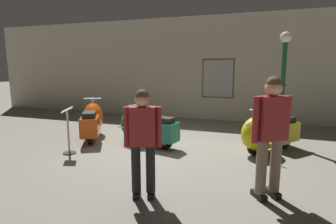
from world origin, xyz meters
TOP-DOWN VIEW (x-y plane):
  - ground_plane at (0.00, 0.00)m, footprint 60.00×60.00m
  - showroom_back_wall at (0.00, 3.89)m, footprint 18.00×0.24m
  - scooter_0 at (-2.10, 0.31)m, footprint 1.24×1.71m
  - scooter_1 at (-0.51, 0.08)m, footprint 1.65×0.82m
  - scooter_2 at (2.28, 0.38)m, footprint 1.40×1.49m
  - lamppost at (2.63, 1.43)m, footprint 0.28×0.28m
  - visitor_0 at (0.58, -2.35)m, footprint 0.51×0.34m
  - visitor_1 at (2.27, -1.80)m, footprint 0.50×0.43m
  - info_stanchion at (-1.77, -1.05)m, footprint 0.36×0.39m

SIDE VIEW (x-z plane):
  - ground_plane at x=0.00m, z-range 0.00..0.00m
  - info_stanchion at x=-1.77m, z-range -0.09..0.94m
  - scooter_1 at x=-0.51m, z-range -0.04..0.93m
  - scooter_2 at x=2.28m, z-range -0.04..0.93m
  - scooter_0 at x=-2.10m, z-range -0.05..0.99m
  - visitor_0 at x=0.58m, z-range 0.12..1.69m
  - visitor_1 at x=2.27m, z-range 0.14..1.89m
  - lamppost at x=2.63m, z-range 0.07..2.78m
  - showroom_back_wall at x=0.00m, z-range 0.00..3.64m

